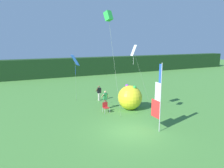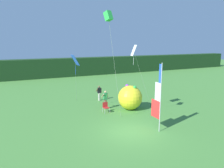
% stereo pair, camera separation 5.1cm
% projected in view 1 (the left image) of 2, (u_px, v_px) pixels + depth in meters
% --- Properties ---
extents(ground_plane, '(120.00, 120.00, 0.00)m').
position_uv_depth(ground_plane, '(131.00, 132.00, 14.92)').
color(ground_plane, '#478438').
extents(distant_treeline, '(80.00, 2.40, 3.25)m').
position_uv_depth(distant_treeline, '(56.00, 68.00, 37.78)').
color(distant_treeline, '#193819').
rests_on(distant_treeline, ground).
extents(banner_flag, '(0.06, 1.03, 4.78)m').
position_uv_depth(banner_flag, '(158.00, 99.00, 14.76)').
color(banner_flag, '#B7B7BC').
rests_on(banner_flag, ground).
extents(person_near_banner, '(0.55, 0.48, 1.72)m').
position_uv_depth(person_near_banner, '(105.00, 99.00, 19.77)').
color(person_near_banner, brown).
rests_on(person_near_banner, ground).
extents(person_mid_field, '(0.55, 0.48, 1.60)m').
position_uv_depth(person_mid_field, '(99.00, 93.00, 22.66)').
color(person_mid_field, '#B7B2A3').
rests_on(person_mid_field, ground).
extents(inflatable_balloon, '(2.23, 2.23, 2.31)m').
position_uv_depth(inflatable_balloon, '(130.00, 97.00, 19.66)').
color(inflatable_balloon, yellow).
rests_on(inflatable_balloon, ground).
extents(folding_chair, '(0.51, 0.51, 0.89)m').
position_uv_depth(folding_chair, '(106.00, 107.00, 18.94)').
color(folding_chair, '#BCBCC1').
rests_on(folding_chair, ground).
extents(kite_white_diamond_0, '(3.04, 1.66, 5.88)m').
position_uv_depth(kite_white_diamond_0, '(134.00, 53.00, 17.61)').
color(kite_white_diamond_0, brown).
rests_on(kite_white_diamond_0, ground).
extents(kite_green_box_1, '(2.28, 2.28, 8.10)m').
position_uv_depth(kite_green_box_1, '(108.00, 17.00, 13.86)').
color(kite_green_box_1, brown).
rests_on(kite_green_box_1, ground).
extents(kite_blue_diamond_2, '(1.32, 4.02, 5.04)m').
position_uv_depth(kite_blue_diamond_2, '(75.00, 62.00, 18.55)').
color(kite_blue_diamond_2, brown).
rests_on(kite_blue_diamond_2, ground).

